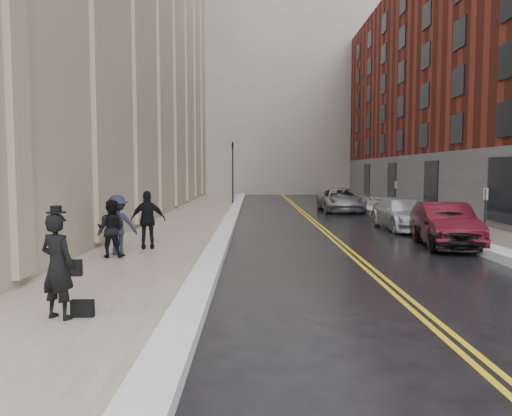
{
  "coord_description": "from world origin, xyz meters",
  "views": [
    {
      "loc": [
        -0.92,
        -10.83,
        2.9
      ],
      "look_at": [
        -0.83,
        6.24,
        1.6
      ],
      "focal_mm": 35.0,
      "sensor_mm": 36.0,
      "label": 1
    }
  ],
  "objects_px": {
    "car_maroon": "(445,224)",
    "pedestrian_c": "(148,220)",
    "car_silver_near": "(403,214)",
    "pedestrian_main": "(58,266)",
    "car_black": "(446,227)",
    "car_silver_far": "(341,200)",
    "pedestrian_b": "(117,225)",
    "pedestrian_a": "(111,229)"
  },
  "relations": [
    {
      "from": "pedestrian_main",
      "to": "pedestrian_b",
      "type": "bearing_deg",
      "value": -60.89
    },
    {
      "from": "car_silver_far",
      "to": "pedestrian_main",
      "type": "distance_m",
      "value": 27.43
    },
    {
      "from": "car_maroon",
      "to": "pedestrian_c",
      "type": "distance_m",
      "value": 11.13
    },
    {
      "from": "car_silver_far",
      "to": "pedestrian_b",
      "type": "height_order",
      "value": "pedestrian_b"
    },
    {
      "from": "car_silver_near",
      "to": "pedestrian_b",
      "type": "height_order",
      "value": "pedestrian_b"
    },
    {
      "from": "car_maroon",
      "to": "car_silver_near",
      "type": "distance_m",
      "value": 5.37
    },
    {
      "from": "car_maroon",
      "to": "pedestrian_b",
      "type": "height_order",
      "value": "pedestrian_b"
    },
    {
      "from": "car_silver_near",
      "to": "car_maroon",
      "type": "bearing_deg",
      "value": -92.5
    },
    {
      "from": "car_maroon",
      "to": "pedestrian_c",
      "type": "xyz_separation_m",
      "value": [
        -11.01,
        -1.63,
        0.34
      ]
    },
    {
      "from": "car_silver_near",
      "to": "pedestrian_b",
      "type": "distance_m",
      "value": 14.31
    },
    {
      "from": "car_black",
      "to": "car_silver_near",
      "type": "height_order",
      "value": "car_silver_near"
    },
    {
      "from": "car_black",
      "to": "pedestrian_b",
      "type": "bearing_deg",
      "value": -160.83
    },
    {
      "from": "pedestrian_main",
      "to": "pedestrian_a",
      "type": "relative_size",
      "value": 1.08
    },
    {
      "from": "car_silver_near",
      "to": "car_silver_far",
      "type": "height_order",
      "value": "car_silver_far"
    },
    {
      "from": "car_black",
      "to": "pedestrian_main",
      "type": "relative_size",
      "value": 2.26
    },
    {
      "from": "car_black",
      "to": "pedestrian_a",
      "type": "height_order",
      "value": "pedestrian_a"
    },
    {
      "from": "pedestrian_main",
      "to": "pedestrian_c",
      "type": "bearing_deg",
      "value": -67.04
    },
    {
      "from": "car_maroon",
      "to": "pedestrian_main",
      "type": "relative_size",
      "value": 2.55
    },
    {
      "from": "car_silver_near",
      "to": "pedestrian_main",
      "type": "bearing_deg",
      "value": -128.26
    },
    {
      "from": "car_silver_near",
      "to": "pedestrian_a",
      "type": "relative_size",
      "value": 2.88
    },
    {
      "from": "pedestrian_main",
      "to": "car_silver_far",
      "type": "bearing_deg",
      "value": -88.28
    },
    {
      "from": "car_silver_far",
      "to": "pedestrian_c",
      "type": "height_order",
      "value": "pedestrian_c"
    },
    {
      "from": "pedestrian_main",
      "to": "pedestrian_c",
      "type": "distance_m",
      "value": 8.22
    },
    {
      "from": "car_silver_near",
      "to": "pedestrian_a",
      "type": "bearing_deg",
      "value": -146.32
    },
    {
      "from": "pedestrian_a",
      "to": "pedestrian_b",
      "type": "distance_m",
      "value": 0.52
    },
    {
      "from": "car_maroon",
      "to": "pedestrian_b",
      "type": "bearing_deg",
      "value": -159.7
    },
    {
      "from": "car_silver_near",
      "to": "pedestrian_c",
      "type": "relative_size",
      "value": 2.58
    },
    {
      "from": "pedestrian_b",
      "to": "car_black",
      "type": "bearing_deg",
      "value": 175.32
    },
    {
      "from": "pedestrian_a",
      "to": "pedestrian_main",
      "type": "bearing_deg",
      "value": 101.03
    },
    {
      "from": "pedestrian_a",
      "to": "pedestrian_c",
      "type": "xyz_separation_m",
      "value": [
        0.82,
        1.67,
        0.1
      ]
    },
    {
      "from": "car_black",
      "to": "car_silver_near",
      "type": "distance_m",
      "value": 5.8
    },
    {
      "from": "pedestrian_main",
      "to": "pedestrian_b",
      "type": "distance_m",
      "value": 7.11
    },
    {
      "from": "car_maroon",
      "to": "pedestrian_a",
      "type": "bearing_deg",
      "value": -157.45
    },
    {
      "from": "car_silver_near",
      "to": "pedestrian_a",
      "type": "distance_m",
      "value": 14.66
    },
    {
      "from": "car_black",
      "to": "pedestrian_main",
      "type": "height_order",
      "value": "pedestrian_main"
    },
    {
      "from": "pedestrian_b",
      "to": "car_silver_near",
      "type": "bearing_deg",
      "value": -161.37
    },
    {
      "from": "car_maroon",
      "to": "pedestrian_main",
      "type": "distance_m",
      "value": 14.72
    },
    {
      "from": "car_black",
      "to": "car_maroon",
      "type": "xyz_separation_m",
      "value": [
        0.11,
        0.43,
        0.07
      ]
    },
    {
      "from": "pedestrian_a",
      "to": "pedestrian_b",
      "type": "height_order",
      "value": "pedestrian_b"
    },
    {
      "from": "car_black",
      "to": "car_maroon",
      "type": "bearing_deg",
      "value": 83.33
    },
    {
      "from": "car_black",
      "to": "car_silver_near",
      "type": "bearing_deg",
      "value": 96.7
    },
    {
      "from": "car_silver_near",
      "to": "pedestrian_main",
      "type": "xyz_separation_m",
      "value": [
        -10.94,
        -15.22,
        0.37
      ]
    }
  ]
}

